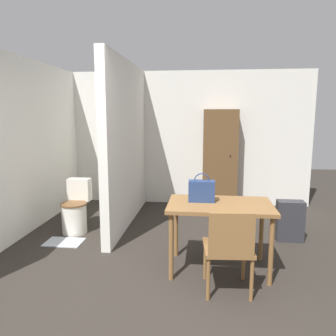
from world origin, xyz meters
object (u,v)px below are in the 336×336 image
toilet (76,210)px  handbag (202,191)px  wooden_cabinet (220,159)px  space_heater (290,221)px  dining_table (220,211)px  wooden_chair (229,247)px

toilet → handbag: 2.13m
toilet → wooden_cabinet: 2.71m
handbag → wooden_cabinet: (0.30, 2.46, 0.02)m
toilet → wooden_cabinet: (2.14, 1.55, 0.58)m
handbag → space_heater: 1.62m
dining_table → handbag: 0.30m
space_heater → handbag: bearing=-142.9°
dining_table → wooden_chair: 0.54m
dining_table → space_heater: (0.99, 0.96, -0.39)m
handbag → wooden_cabinet: size_ratio=0.18×
dining_table → wooden_cabinet: size_ratio=0.63×
wooden_cabinet → space_heater: (0.89, -1.56, -0.62)m
wooden_cabinet → space_heater: 1.90m
handbag → dining_table: bearing=-16.0°
wooden_chair → handbag: handbag is taller
toilet → space_heater: toilet is taller
handbag → space_heater: bearing=37.1°
dining_table → wooden_cabinet: (0.10, 2.52, 0.23)m
dining_table → wooden_chair: wooden_chair is taller
dining_table → toilet: bearing=154.6°
space_heater → wooden_chair: bearing=-122.5°
wooden_cabinet → wooden_chair: bearing=-90.6°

